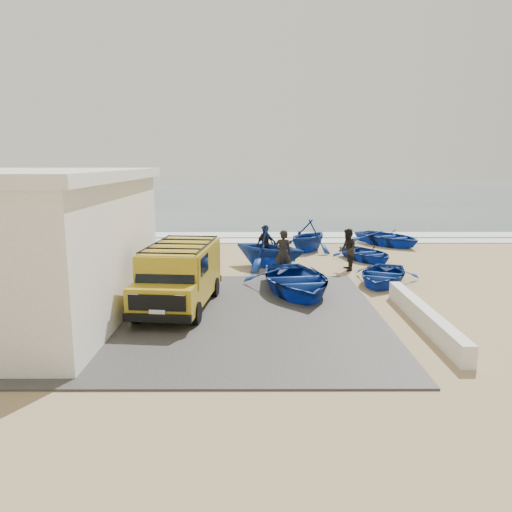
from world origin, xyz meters
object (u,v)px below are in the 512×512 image
object	(u,v)px
boat_near_left	(295,280)
fisherman_front	(283,253)
van	(180,274)
boat_mid_right	(366,253)
boat_far_left	(308,236)
boat_far_right	(388,237)
boat_mid_left	(269,247)
boat_near_right	(382,275)
fisherman_back	(265,245)
parapet	(424,317)
fisherman_middle	(348,250)

from	to	relation	value
boat_near_left	fisherman_front	distance (m)	2.73
van	boat_near_left	xyz separation A→B (m)	(3.76, 1.72, -0.62)
fisherman_front	boat_mid_right	bearing A→B (deg)	-143.56
boat_mid_right	boat_far_left	distance (m)	3.47
boat_far_left	boat_far_right	distance (m)	5.02
fisherman_front	boat_far_left	bearing A→B (deg)	-107.36
boat_far_left	fisherman_front	xyz separation A→B (m)	(-1.59, -5.54, 0.12)
boat_mid_left	boat_far_right	size ratio (longest dim) A/B	0.82
boat_near_left	boat_near_right	size ratio (longest dim) A/B	1.33
boat_near_left	boat_far_right	distance (m)	11.76
boat_near_right	boat_mid_left	xyz separation A→B (m)	(-4.17, 2.96, 0.54)
fisherman_back	boat_mid_left	bearing A→B (deg)	-123.81
van	boat_near_left	world-z (taller)	van
parapet	fisherman_front	xyz separation A→B (m)	(-3.59, 6.24, 0.66)
parapet	van	size ratio (longest dim) A/B	1.23
fisherman_back	van	bearing A→B (deg)	-159.45
van	boat_mid_left	size ratio (longest dim) A/B	1.44
parapet	boat_near_right	world-z (taller)	boat_near_right
boat_far_left	fisherman_front	distance (m)	5.76
boat_near_left	boat_mid_right	distance (m)	6.95
van	fisherman_front	distance (m)	5.61
boat_near_left	boat_mid_right	xyz separation A→B (m)	(3.78, 5.83, -0.14)
boat_near_left	boat_mid_left	distance (m)	4.39
van	boat_mid_left	world-z (taller)	van
fisherman_front	fisherman_back	bearing A→B (deg)	-75.21
van	boat_mid_left	bearing A→B (deg)	69.53
boat_mid_left	boat_far_right	world-z (taller)	boat_mid_left
boat_mid_left	fisherman_middle	size ratio (longest dim) A/B	1.91
van	fisherman_front	world-z (taller)	van
parapet	fisherman_middle	world-z (taller)	fisherman_middle
parapet	boat_far_right	size ratio (longest dim) A/B	1.44
parapet	boat_far_left	distance (m)	11.96
boat_mid_right	boat_near_right	bearing A→B (deg)	-118.74
fisherman_back	fisherman_front	bearing A→B (deg)	-120.60
boat_mid_left	fisherman_front	world-z (taller)	fisherman_front
parapet	boat_far_right	bearing A→B (deg)	79.24
parapet	boat_far_left	bearing A→B (deg)	99.66
fisherman_middle	fisherman_back	world-z (taller)	fisherman_middle
van	fisherman_middle	size ratio (longest dim) A/B	2.75
boat_near_left	boat_far_left	xyz separation A→B (m)	(1.30, 8.22, 0.35)
parapet	boat_mid_right	bearing A→B (deg)	87.14
boat_far_left	fisherman_back	xyz separation A→B (m)	(-2.26, -3.23, 0.07)
van	fisherman_middle	bearing A→B (deg)	46.65
fisherman_front	fisherman_middle	bearing A→B (deg)	-161.29
boat_far_left	fisherman_middle	xyz separation A→B (m)	(1.18, -4.52, 0.07)
boat_near_left	fisherman_middle	xyz separation A→B (m)	(2.48, 3.69, 0.42)
parapet	boat_near_right	xyz separation A→B (m)	(0.07, 4.90, 0.08)
fisherman_middle	boat_far_right	bearing A→B (deg)	152.87
fisherman_front	boat_near_right	bearing A→B (deg)	158.55
fisherman_front	boat_mid_left	bearing A→B (deg)	-73.88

